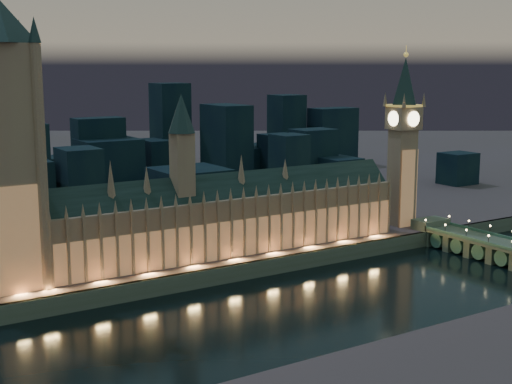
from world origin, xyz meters
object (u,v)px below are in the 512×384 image
palace_of_westminster (219,217)px  victoria_tower (4,132)px  westminster_bridge (501,251)px  elizabeth_tower (404,127)px

palace_of_westminster → victoria_tower: size_ratio=1.56×
palace_of_westminster → victoria_tower: 108.26m
palace_of_westminster → westminster_bridge: (127.00, -65.18, -20.39)m
palace_of_westminster → elizabeth_tower: bearing=0.1°
palace_of_westminster → victoria_tower: bearing=179.9°
palace_of_westminster → elizabeth_tower: elizabeth_tower is taller
elizabeth_tower → westminster_bridge: bearing=-83.9°
elizabeth_tower → victoria_tower: bearing=180.0°
palace_of_westminster → westminster_bridge: size_ratio=1.79×
palace_of_westminster → elizabeth_tower: (119.96, 0.18, 38.05)m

